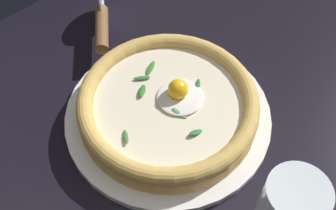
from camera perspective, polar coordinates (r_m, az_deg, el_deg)
name	(u,v)px	position (r m, az deg, el deg)	size (l,w,h in m)	color
ground_plane	(163,148)	(0.62, -0.65, -5.95)	(2.40, 2.40, 0.03)	black
pizza_plate	(168,115)	(0.62, 0.00, -1.42)	(0.31, 0.31, 0.01)	white
pizza	(168,104)	(0.60, 0.02, 0.10)	(0.26, 0.26, 0.06)	#DFAA59
pizza_cutter	(102,21)	(0.72, -9.07, 11.32)	(0.07, 0.15, 0.08)	silver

